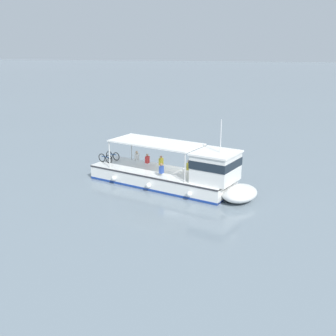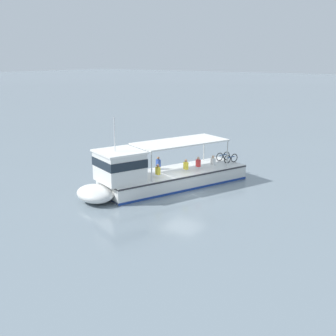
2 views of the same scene
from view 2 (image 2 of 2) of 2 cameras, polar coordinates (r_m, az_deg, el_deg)
The scene contains 2 objects.
ground_plane at distance 29.00m, azimuth 2.14°, elevation -3.33°, with size 400.00×400.00×0.00m, color gray.
ferry_main at distance 29.39m, azimuth -1.64°, elevation -1.01°, with size 7.44×12.97×5.32m.
Camera 2 is at (-14.90, 23.17, 9.07)m, focal length 45.39 mm.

